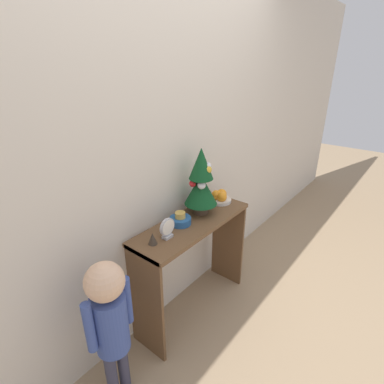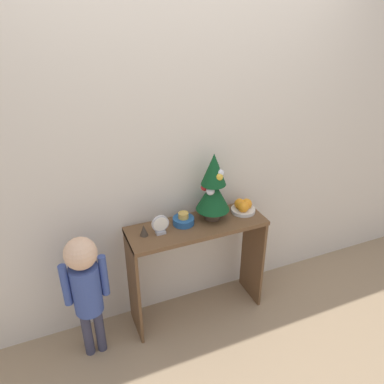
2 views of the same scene
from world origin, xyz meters
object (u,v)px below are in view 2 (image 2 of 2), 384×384
(figurine, at_px, (144,230))
(child_figure, at_px, (85,283))
(fruit_bowl, at_px, (243,207))
(singing_bowl, at_px, (183,220))
(mini_tree, at_px, (213,187))
(desk_clock, at_px, (160,225))

(figurine, distance_m, child_figure, 0.48)
(fruit_bowl, relative_size, singing_bowl, 1.19)
(mini_tree, bearing_deg, fruit_bowl, -1.02)
(mini_tree, distance_m, fruit_bowl, 0.32)
(mini_tree, xyz_separation_m, child_figure, (-0.93, -0.12, -0.43))
(fruit_bowl, relative_size, child_figure, 0.19)
(fruit_bowl, bearing_deg, figurine, -178.71)
(child_figure, bearing_deg, desk_clock, 7.93)
(singing_bowl, xyz_separation_m, desk_clock, (-0.18, -0.05, 0.04))
(singing_bowl, distance_m, child_figure, 0.75)
(mini_tree, bearing_deg, singing_bowl, 177.68)
(mini_tree, bearing_deg, desk_clock, -173.63)
(mini_tree, relative_size, figurine, 6.42)
(fruit_bowl, height_order, child_figure, child_figure)
(singing_bowl, relative_size, figurine, 1.94)
(desk_clock, bearing_deg, figurine, 167.63)
(desk_clock, bearing_deg, mini_tree, 6.37)
(child_figure, bearing_deg, figurine, 13.02)
(desk_clock, bearing_deg, child_figure, -172.07)
(fruit_bowl, height_order, singing_bowl, fruit_bowl)
(fruit_bowl, bearing_deg, mini_tree, 178.98)
(child_figure, bearing_deg, fruit_bowl, 5.55)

